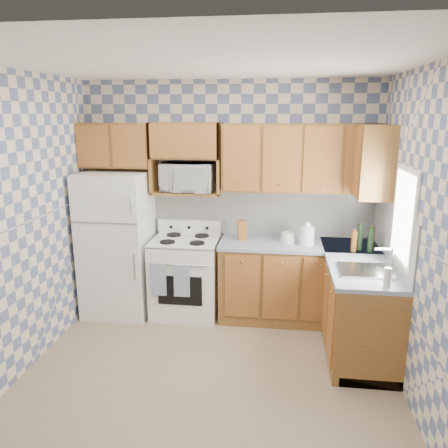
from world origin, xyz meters
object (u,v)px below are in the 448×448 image
Objects in this scene: stove_body at (186,277)px; electric_kettle at (307,236)px; refrigerator at (118,244)px; microwave at (188,177)px.

electric_kettle reaches higher than stove_body.
electric_kettle is at bearing -0.44° from refrigerator.
microwave is 1.50m from electric_kettle.
stove_body is at bearing 1.78° from refrigerator.
microwave is (0.82, 0.21, 0.77)m from refrigerator.
electric_kettle is (2.18, -0.02, 0.18)m from refrigerator.
refrigerator is 8.29× the size of electric_kettle.
stove_body is 1.49m from electric_kettle.
microwave is (0.01, 0.19, 1.16)m from stove_body.
electric_kettle is at bearing -1.74° from stove_body.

